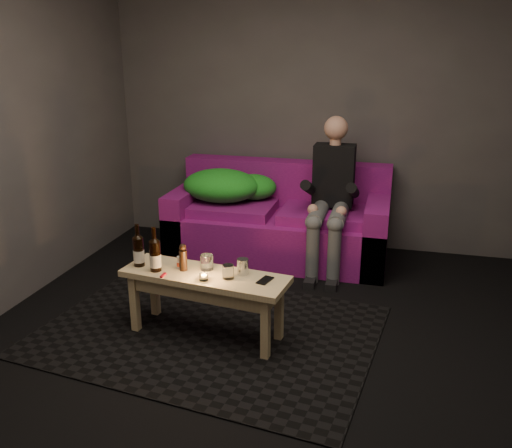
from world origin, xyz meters
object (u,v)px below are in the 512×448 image
at_px(person, 331,193).
at_px(steel_cup, 243,267).
at_px(coffee_table, 205,285).
at_px(beer_bottle_b, 155,255).
at_px(beer_bottle_a, 139,251).
at_px(sofa, 279,224).

distance_m(person, steel_cup, 1.44).
xyz_separation_m(coffee_table, beer_bottle_b, (-0.33, -0.04, 0.19)).
xyz_separation_m(person, steel_cup, (-0.40, -1.37, -0.17)).
relative_size(coffee_table, beer_bottle_a, 3.90).
height_order(coffee_table, beer_bottle_b, beer_bottle_b).
height_order(beer_bottle_a, beer_bottle_b, beer_bottle_b).
distance_m(person, beer_bottle_b, 1.76).
xyz_separation_m(sofa, steel_cup, (0.08, -1.53, 0.20)).
height_order(beer_bottle_b, steel_cup, beer_bottle_b).
distance_m(coffee_table, steel_cup, 0.28).
relative_size(beer_bottle_a, beer_bottle_b, 0.97).
xyz_separation_m(sofa, coffee_table, (-0.16, -1.59, 0.07)).
xyz_separation_m(coffee_table, beer_bottle_a, (-0.47, 0.02, 0.19)).
relative_size(beer_bottle_b, steel_cup, 2.90).
distance_m(sofa, beer_bottle_b, 1.71).
xyz_separation_m(person, beer_bottle_a, (-1.11, -1.41, -0.11)).
bearing_deg(beer_bottle_a, beer_bottle_b, -19.93).
bearing_deg(person, steel_cup, -106.12).
relative_size(person, coffee_table, 1.14).
bearing_deg(steel_cup, beer_bottle_a, -176.88).
xyz_separation_m(person, beer_bottle_b, (-0.97, -1.46, -0.11)).
bearing_deg(steel_cup, coffee_table, -167.15).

